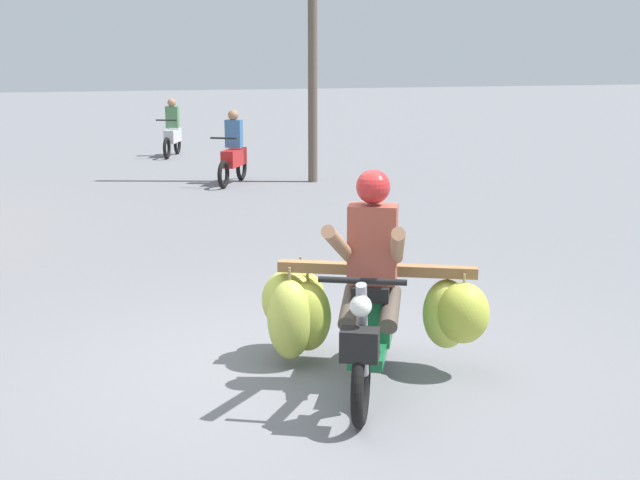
{
  "coord_description": "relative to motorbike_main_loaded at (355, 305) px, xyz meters",
  "views": [
    {
      "loc": [
        -1.93,
        -5.67,
        2.32
      ],
      "look_at": [
        0.43,
        0.52,
        0.9
      ],
      "focal_mm": 47.32,
      "sensor_mm": 36.0,
      "label": 1
    }
  ],
  "objects": [
    {
      "name": "motorbike_main_loaded",
      "position": [
        0.0,
        0.0,
        0.0
      ],
      "size": [
        1.63,
        1.98,
        1.58
      ],
      "color": "black",
      "rests_on": "ground"
    },
    {
      "name": "motorbike_distant_ahead_right",
      "position": [
        1.75,
        9.94,
        0.04
      ],
      "size": [
        0.97,
        1.4,
        1.4
      ],
      "color": "black",
      "rests_on": "ground"
    },
    {
      "name": "ground_plane",
      "position": [
        -0.46,
        0.12,
        -0.53
      ],
      "size": [
        120.0,
        120.0,
        0.0
      ],
      "primitive_type": "plane",
      "color": "slate"
    },
    {
      "name": "motorbike_distant_ahead_left",
      "position": [
        1.58,
        15.03,
        0.04
      ],
      "size": [
        0.81,
        1.51,
        1.4
      ],
      "color": "black",
      "rests_on": "ground"
    },
    {
      "name": "utility_pole",
      "position": [
        3.25,
        9.68,
        2.8
      ],
      "size": [
        0.18,
        0.18,
        6.67
      ],
      "primitive_type": "cylinder",
      "color": "brown",
      "rests_on": "ground"
    }
  ]
}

